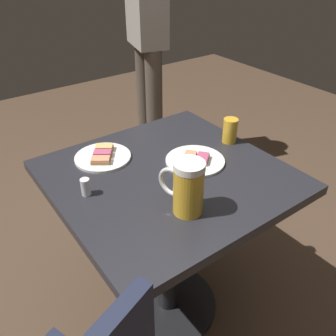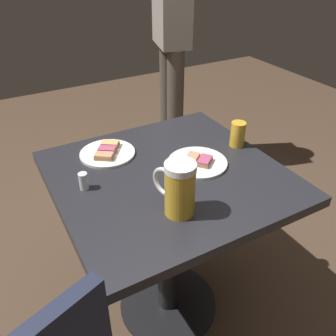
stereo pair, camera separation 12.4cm
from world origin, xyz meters
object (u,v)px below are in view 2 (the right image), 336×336
(beer_mug, at_px, (179,188))
(beer_glass_small, at_px, (238,134))
(patron_standing, at_px, (172,26))
(plate_far, at_px, (198,162))
(plate_near, at_px, (107,152))
(salt_shaker, at_px, (84,181))

(beer_mug, bearing_deg, beer_glass_small, 120.07)
(beer_glass_small, height_order, patron_standing, patron_standing)
(plate_far, xyz_separation_m, patron_standing, (-1.11, 0.52, 0.22))
(plate_far, bearing_deg, beer_mug, -45.83)
(plate_near, height_order, patron_standing, patron_standing)
(plate_near, relative_size, beer_glass_small, 2.12)
(plate_near, xyz_separation_m, beer_mug, (0.42, 0.07, 0.08))
(beer_mug, height_order, patron_standing, patron_standing)
(plate_near, xyz_separation_m, plate_far, (0.23, 0.26, -0.00))
(plate_far, bearing_deg, beer_glass_small, 101.85)
(plate_far, relative_size, beer_mug, 1.27)
(beer_mug, bearing_deg, plate_far, 134.17)
(plate_far, height_order, beer_mug, beer_mug)
(beer_mug, xyz_separation_m, beer_glass_small, (-0.24, 0.41, -0.04))
(patron_standing, bearing_deg, beer_glass_small, -0.70)
(plate_far, xyz_separation_m, beer_glass_small, (-0.04, 0.21, 0.04))
(beer_mug, distance_m, beer_glass_small, 0.47)
(beer_glass_small, bearing_deg, plate_near, -111.03)
(beer_mug, distance_m, patron_standing, 1.50)
(plate_near, distance_m, beer_glass_small, 0.51)
(beer_mug, relative_size, salt_shaker, 2.93)
(plate_far, distance_m, patron_standing, 1.25)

